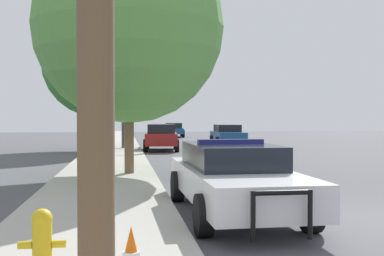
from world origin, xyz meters
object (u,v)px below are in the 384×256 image
at_px(car_background_distant, 173,129).
at_px(tree_sidewalk_mid, 97,63).
at_px(car_background_midblock, 161,137).
at_px(traffic_light, 150,86).
at_px(fire_hydrant, 42,242).
at_px(car_background_oncoming, 228,135).
at_px(police_car, 233,176).
at_px(tree_sidewalk_near, 129,29).

xyz_separation_m(car_background_distant, tree_sidewalk_mid, (-6.24, -17.74, 4.28)).
bearing_deg(tree_sidewalk_mid, car_background_midblock, -13.36).
bearing_deg(car_background_distant, car_background_midblock, -94.58).
distance_m(traffic_light, car_background_distant, 18.55).
height_order(fire_hydrant, car_background_oncoming, car_background_oncoming).
bearing_deg(fire_hydrant, car_background_distant, 82.06).
xyz_separation_m(police_car, tree_sidewalk_mid, (-3.55, 18.98, 4.28)).
relative_size(fire_hydrant, car_background_oncoming, 0.18).
height_order(car_background_midblock, tree_sidewalk_near, tree_sidewalk_near).
bearing_deg(police_car, car_background_distant, -95.06).
bearing_deg(police_car, tree_sidewalk_mid, -80.29).
bearing_deg(car_background_midblock, police_car, -85.38).
relative_size(fire_hydrant, tree_sidewalk_near, 0.10).
relative_size(fire_hydrant, tree_sidewalk_mid, 0.09).
bearing_deg(tree_sidewalk_mid, car_background_distant, 70.63).
bearing_deg(car_background_distant, police_car, -90.70).
height_order(traffic_light, car_background_midblock, traffic_light).
bearing_deg(car_background_distant, fire_hydrant, -94.45).
distance_m(car_background_midblock, car_background_distant, 18.78).
xyz_separation_m(fire_hydrant, traffic_light, (2.38, 22.44, 3.12)).
relative_size(car_background_oncoming, tree_sidewalk_near, 0.57).
distance_m(car_background_midblock, car_background_oncoming, 5.59).
distance_m(traffic_light, car_background_midblock, 2.99).
distance_m(fire_hydrant, tree_sidewalk_near, 10.72).
xyz_separation_m(fire_hydrant, car_background_distant, (5.64, 40.47, 0.19)).
distance_m(fire_hydrant, tree_sidewalk_mid, 23.17).
height_order(car_background_oncoming, tree_sidewalk_mid, tree_sidewalk_mid).
relative_size(police_car, car_background_oncoming, 1.25).
height_order(police_car, tree_sidewalk_near, tree_sidewalk_near).
xyz_separation_m(car_background_midblock, tree_sidewalk_mid, (-3.60, 0.86, 4.22)).
xyz_separation_m(police_car, car_background_distant, (2.69, 36.72, 0.00)).
height_order(fire_hydrant, traffic_light, traffic_light).
bearing_deg(car_background_distant, tree_sidewalk_mid, -105.88).
distance_m(car_background_oncoming, tree_sidewalk_near, 17.05).
distance_m(traffic_light, tree_sidewalk_near, 12.70).
distance_m(police_car, fire_hydrant, 4.77).
bearing_deg(car_background_oncoming, tree_sidewalk_near, 68.97).
height_order(fire_hydrant, car_background_distant, car_background_distant).
height_order(car_background_midblock, tree_sidewalk_mid, tree_sidewalk_mid).
distance_m(police_car, car_background_oncoming, 21.87).
bearing_deg(car_background_distant, tree_sidewalk_near, -95.04).
bearing_deg(fire_hydrant, tree_sidewalk_mid, 91.50).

